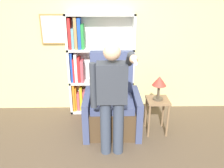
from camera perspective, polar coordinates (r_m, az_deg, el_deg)
name	(u,v)px	position (r m, az deg, el deg)	size (l,w,h in m)	color
wall_back	(102,40)	(4.17, -2.54, 11.47)	(8.00, 0.11, 2.80)	#DBCC84
bookcase	(93,65)	(4.13, -4.94, 4.90)	(1.22, 0.28, 1.89)	white
armchair	(112,107)	(3.73, -0.01, -6.01)	(0.92, 0.82, 1.31)	#4C3823
person_standing	(112,96)	(2.91, -0.04, -3.03)	(0.55, 0.78, 1.63)	#384256
side_table	(157,107)	(3.69, 11.72, -5.83)	(0.36, 0.36, 0.60)	#846647
table_lamp	(159,83)	(3.51, 12.24, 0.33)	(0.22, 0.22, 0.40)	#4C4233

